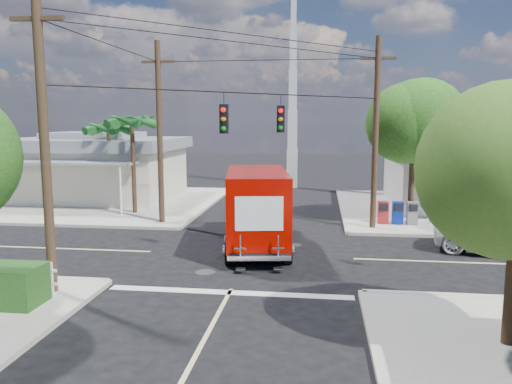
# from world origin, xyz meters

# --- Properties ---
(ground) EXTENTS (120.00, 120.00, 0.00)m
(ground) POSITION_xyz_m (0.00, 0.00, 0.00)
(ground) COLOR black
(ground) RESTS_ON ground
(sidewalk_ne) EXTENTS (14.12, 14.12, 0.14)m
(sidewalk_ne) POSITION_xyz_m (10.88, 10.88, 0.07)
(sidewalk_ne) COLOR #AAA499
(sidewalk_ne) RESTS_ON ground
(sidewalk_nw) EXTENTS (14.12, 14.12, 0.14)m
(sidewalk_nw) POSITION_xyz_m (-10.88, 10.88, 0.07)
(sidewalk_nw) COLOR #AAA499
(sidewalk_nw) RESTS_ON ground
(road_markings) EXTENTS (32.00, 32.00, 0.01)m
(road_markings) POSITION_xyz_m (0.00, -1.47, 0.01)
(road_markings) COLOR beige
(road_markings) RESTS_ON ground
(building_ne) EXTENTS (11.80, 10.20, 4.50)m
(building_ne) POSITION_xyz_m (12.50, 11.97, 2.32)
(building_ne) COLOR silver
(building_ne) RESTS_ON sidewalk_ne
(building_nw) EXTENTS (10.80, 10.20, 4.30)m
(building_nw) POSITION_xyz_m (-12.00, 12.46, 2.22)
(building_nw) COLOR beige
(building_nw) RESTS_ON sidewalk_nw
(radio_tower) EXTENTS (0.80, 0.80, 17.00)m
(radio_tower) POSITION_xyz_m (0.50, 20.00, 5.64)
(radio_tower) COLOR silver
(radio_tower) RESTS_ON ground
(tree_ne_front) EXTENTS (4.21, 4.14, 6.66)m
(tree_ne_front) POSITION_xyz_m (7.21, 6.76, 4.77)
(tree_ne_front) COLOR #422D1C
(tree_ne_front) RESTS_ON sidewalk_ne
(tree_ne_back) EXTENTS (3.77, 3.66, 5.82)m
(tree_ne_back) POSITION_xyz_m (9.81, 8.96, 4.19)
(tree_ne_back) COLOR #422D1C
(tree_ne_back) RESTS_ON sidewalk_ne
(palm_nw_front) EXTENTS (3.01, 3.08, 5.59)m
(palm_nw_front) POSITION_xyz_m (-7.50, 7.50, 5.04)
(palm_nw_front) COLOR #422D1C
(palm_nw_front) RESTS_ON sidewalk_nw
(palm_nw_back) EXTENTS (3.01, 3.08, 5.19)m
(palm_nw_back) POSITION_xyz_m (-9.50, 9.00, 4.67)
(palm_nw_back) COLOR #422D1C
(palm_nw_back) RESTS_ON sidewalk_nw
(utility_poles) EXTENTS (12.00, 10.68, 9.00)m
(utility_poles) POSITION_xyz_m (-1.58, 1.60, 4.67)
(utility_poles) COLOR #473321
(utility_poles) RESTS_ON ground
(vending_boxes) EXTENTS (1.90, 0.50, 1.10)m
(vending_boxes) POSITION_xyz_m (6.50, 6.20, 0.69)
(vending_boxes) COLOR maroon
(vending_boxes) RESTS_ON sidewalk_ne
(delivery_truck) EXTENTS (3.36, 7.70, 3.23)m
(delivery_truck) POSITION_xyz_m (0.11, 1.34, 1.64)
(delivery_truck) COLOR black
(delivery_truck) RESTS_ON ground
(parked_car) EXTENTS (5.73, 3.82, 1.46)m
(parked_car) POSITION_xyz_m (9.93, 1.58, 0.73)
(parked_car) COLOR silver
(parked_car) RESTS_ON ground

